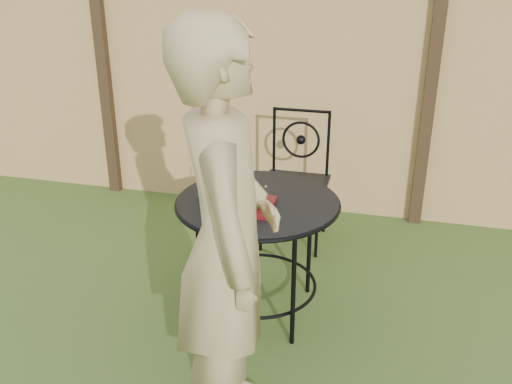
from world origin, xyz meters
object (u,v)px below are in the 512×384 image
diner (227,244)px  salad_plate (248,205)px  patio_table (258,222)px  patio_chair (296,175)px

diner → salad_plate: diner is taller
diner → patio_table: bearing=-13.0°
patio_table → diner: diner is taller
patio_chair → diner: diner is taller
patio_table → diner: bearing=-84.4°
patio_table → salad_plate: (-0.03, -0.10, 0.15)m
patio_chair → diner: size_ratio=0.52×
diner → salad_plate: size_ratio=6.75×
patio_chair → salad_plate: 1.09m
patio_table → salad_plate: 0.18m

